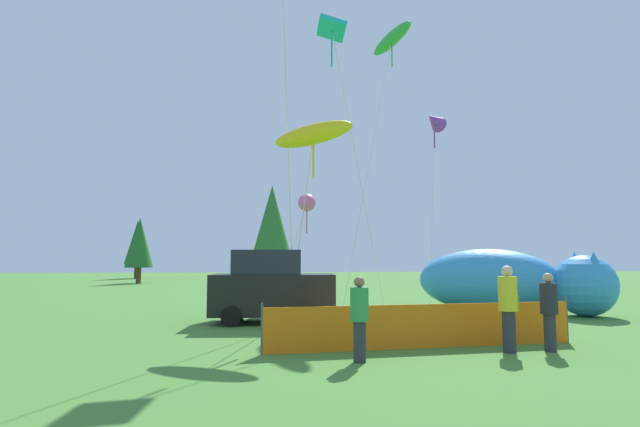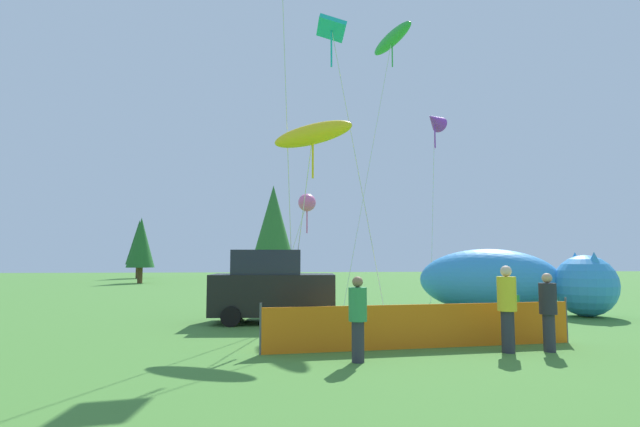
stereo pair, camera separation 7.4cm
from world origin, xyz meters
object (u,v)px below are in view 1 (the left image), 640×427
(kite_teal_diamond, at_px, (333,35))
(parked_car, at_px, (272,288))
(spectator_in_black_shirt, at_px, (549,308))
(kite_pink_octopus, at_px, (307,203))
(kite_yellow_hero, at_px, (313,135))
(inflatable_cat, at_px, (508,283))
(kite_purple_delta, at_px, (434,121))
(kite_green_fish, at_px, (392,40))
(folding_chair, at_px, (513,308))
(spectator_in_blue_shirt, at_px, (359,315))
(spectator_in_white_shirt, at_px, (508,305))

(kite_teal_diamond, bearing_deg, parked_car, 169.21)
(spectator_in_black_shirt, xyz_separation_m, kite_pink_octopus, (-4.52, 10.50, 3.44))
(parked_car, bearing_deg, kite_yellow_hero, -52.94)
(inflatable_cat, xyz_separation_m, kite_purple_delta, (-1.30, 4.06, 7.24))
(kite_purple_delta, bearing_deg, kite_green_fish, -161.63)
(kite_green_fish, bearing_deg, kite_purple_delta, 18.37)
(folding_chair, xyz_separation_m, kite_purple_delta, (0.10, 7.14, 7.83))
(spectator_in_blue_shirt, bearing_deg, folding_chair, 41.02)
(parked_car, xyz_separation_m, spectator_in_white_shirt, (5.06, -5.53, -0.08))
(parked_car, bearing_deg, folding_chair, -5.48)
(kite_teal_diamond, bearing_deg, kite_pink_octopus, 94.61)
(kite_pink_octopus, bearing_deg, spectator_in_white_shirt, -71.19)
(kite_pink_octopus, bearing_deg, kite_teal_diamond, -85.39)
(spectator_in_blue_shirt, height_order, kite_green_fish, kite_green_fish)
(kite_pink_octopus, bearing_deg, spectator_in_blue_shirt, -89.08)
(inflatable_cat, relative_size, spectator_in_blue_shirt, 4.02)
(kite_green_fish, height_order, kite_teal_diamond, kite_green_fish)
(kite_pink_octopus, bearing_deg, kite_green_fish, 3.36)
(parked_car, bearing_deg, spectator_in_white_shirt, -43.57)
(folding_chair, relative_size, kite_yellow_hero, 0.14)
(kite_yellow_hero, distance_m, kite_green_fish, 10.22)
(spectator_in_black_shirt, xyz_separation_m, kite_green_fish, (-0.68, 10.73, 10.90))
(folding_chair, distance_m, spectator_in_black_shirt, 4.53)
(kite_yellow_hero, xyz_separation_m, kite_teal_diamond, (0.76, 1.39, 3.71))
(folding_chair, relative_size, spectator_in_black_shirt, 0.52)
(spectator_in_white_shirt, xyz_separation_m, spectator_in_blue_shirt, (-3.40, -0.66, -0.11))
(kite_green_fish, relative_size, kite_purple_delta, 1.40)
(kite_teal_diamond, bearing_deg, spectator_in_white_shirt, -58.64)
(kite_green_fish, bearing_deg, spectator_in_blue_shirt, -107.80)
(kite_pink_octopus, height_order, kite_purple_delta, kite_purple_delta)
(parked_car, height_order, kite_green_fish, kite_green_fish)
(spectator_in_white_shirt, relative_size, spectator_in_blue_shirt, 1.12)
(spectator_in_white_shirt, bearing_deg, spectator_in_blue_shirt, -168.97)
(parked_car, height_order, spectator_in_white_shirt, parked_car)
(folding_chair, bearing_deg, kite_purple_delta, -173.82)
(spectator_in_blue_shirt, height_order, kite_pink_octopus, kite_pink_octopus)
(parked_car, xyz_separation_m, spectator_in_black_shirt, (5.99, -5.53, -0.17))
(parked_car, relative_size, folding_chair, 4.46)
(kite_teal_diamond, distance_m, kite_purple_delta, 8.44)
(spectator_in_black_shirt, relative_size, kite_green_fish, 0.14)
(spectator_in_black_shirt, height_order, spectator_in_blue_shirt, spectator_in_black_shirt)
(kite_purple_delta, bearing_deg, spectator_in_black_shirt, -97.32)
(kite_pink_octopus, xyz_separation_m, kite_purple_delta, (5.98, 0.94, 3.98))
(spectator_in_white_shirt, height_order, spectator_in_blue_shirt, spectator_in_white_shirt)
(kite_pink_octopus, height_order, kite_teal_diamond, kite_teal_diamond)
(parked_car, height_order, kite_pink_octopus, kite_pink_octopus)
(inflatable_cat, distance_m, spectator_in_black_shirt, 7.89)
(spectator_in_white_shirt, relative_size, kite_pink_octopus, 0.39)
(folding_chair, bearing_deg, kite_teal_diamond, -92.02)
(parked_car, xyz_separation_m, kite_yellow_hero, (1.14, -1.76, 4.52))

